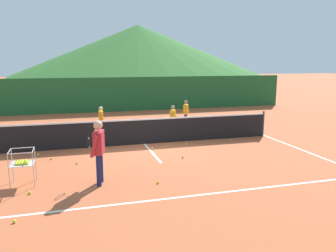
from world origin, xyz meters
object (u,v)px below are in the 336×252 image
Objects in this scene: tennis_ball_8 at (187,144)px; tennis_ball_11 at (14,221)px; instructor at (99,147)px; student_1 at (173,117)px; ball_cart at (22,163)px; tennis_ball_1 at (183,157)px; tennis_ball_2 at (38,155)px; student_2 at (186,111)px; tennis_ball_6 at (158,182)px; tennis_ball_10 at (30,193)px; tennis_net at (144,131)px; tennis_ball_5 at (77,163)px; tennis_ball_4 at (166,147)px; tennis_ball_9 at (231,140)px; tennis_ball_3 at (52,158)px; tennis_ball_0 at (152,148)px; student_0 at (101,118)px.

tennis_ball_11 is (-5.24, -4.92, 0.00)m from tennis_ball_8.
instructor reaches higher than tennis_ball_8.
tennis_ball_11 is (-5.27, -6.82, -0.72)m from student_1.
tennis_ball_1 is (4.65, 1.15, -0.54)m from ball_cart.
ball_cart is at bearing -92.43° from tennis_ball_2.
instructor is 1.82× the size of ball_cart.
tennis_ball_6 is (-3.15, -7.03, -0.72)m from student_2.
student_2 reaches higher than tennis_ball_10.
tennis_net reaches higher than tennis_ball_8.
tennis_ball_10 is at bearing -117.68° from tennis_ball_5.
instructor reaches higher than student_1.
instructor reaches higher than student_2.
instructor is 1.92m from tennis_ball_10.
tennis_ball_9 is (2.75, 0.33, 0.00)m from tennis_ball_4.
tennis_ball_9 is 1.00× the size of tennis_ball_10.
tennis_ball_3 is 1.00× the size of tennis_ball_6.
tennis_net is 149.97× the size of tennis_ball_1.
tennis_ball_0 is 3.41m from tennis_ball_6.
tennis_ball_11 is at bearing -127.32° from student_2.
tennis_ball_6 is at bearing -114.16° from student_2.
tennis_net is 149.97× the size of tennis_ball_2.
tennis_ball_4 is 1.00× the size of tennis_ball_11.
student_0 reaches higher than ball_cart.
instructor is at bearing -137.10° from tennis_ball_8.
ball_cart is at bearing 165.25° from instructor.
instructor reaches higher than tennis_ball_2.
tennis_ball_3 is (-1.86, -3.12, -0.71)m from student_0.
student_0 reaches higher than tennis_ball_10.
tennis_ball_6 is at bearing -108.65° from tennis_ball_4.
tennis_ball_1 is at bearing 30.61° from instructor.
tennis_ball_3 is (0.56, 2.14, -0.54)m from ball_cart.
tennis_ball_1 is at bearing -61.51° from student_0.
student_0 is at bearing 74.31° from tennis_ball_5.
tennis_ball_4 is at bearing -173.23° from tennis_ball_9.
tennis_ball_3 is at bearing -173.88° from tennis_ball_4.
ball_cart reaches higher than tennis_ball_3.
tennis_ball_11 is at bearing -136.79° from tennis_ball_8.
student_0 is 3.46m from tennis_ball_4.
tennis_ball_8 is 1.00× the size of tennis_ball_10.
tennis_ball_10 is at bearing -73.70° from ball_cart.
tennis_ball_4 and tennis_ball_8 have the same top height.
student_0 is 4.14m from student_2.
tennis_ball_1 is at bearing -69.69° from tennis_net.
tennis_ball_2 is 1.00× the size of tennis_ball_3.
student_1 is 18.43× the size of tennis_ball_3.
student_1 is 18.43× the size of tennis_ball_5.
tennis_ball_0 and tennis_ball_9 have the same top height.
tennis_net is at bearing 97.00° from tennis_ball_0.
tennis_net is 3.43m from tennis_ball_9.
tennis_ball_1 is 5.66m from tennis_ball_11.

